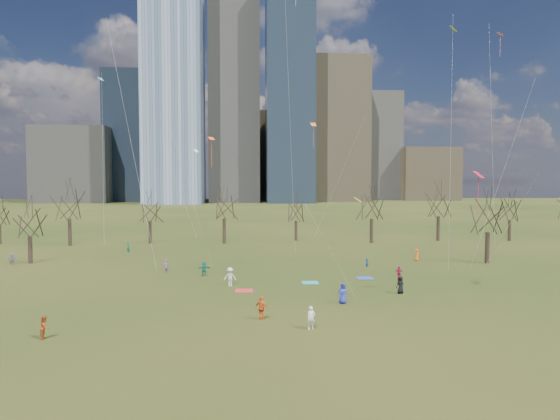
{
  "coord_description": "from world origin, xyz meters",
  "views": [
    {
      "loc": [
        -3.9,
        -40.83,
        10.03
      ],
      "look_at": [
        0.0,
        12.0,
        7.0
      ],
      "focal_mm": 32.0,
      "sensor_mm": 36.0,
      "label": 1
    }
  ],
  "objects": [
    {
      "name": "person_0",
      "position": [
        4.22,
        -0.88,
        0.87
      ],
      "size": [
        0.96,
        0.75,
        1.73
      ],
      "primitive_type": "imported",
      "rotation": [
        0.0,
        0.0,
        6.02
      ],
      "color": "#2633A8",
      "rests_on": "ground"
    },
    {
      "name": "person_7",
      "position": [
        -12.4,
        14.09,
        0.75
      ],
      "size": [
        0.59,
        0.65,
        1.5
      ],
      "primitive_type": "imported",
      "rotation": [
        0.0,
        0.0,
        4.18
      ],
      "color": "#8E4C98",
      "rests_on": "ground"
    },
    {
      "name": "person_2",
      "position": [
        -16.58,
        -8.5,
        0.74
      ],
      "size": [
        0.6,
        0.75,
        1.48
      ],
      "primitive_type": "imported",
      "rotation": [
        0.0,
        0.0,
        1.63
      ],
      "color": "#A64317",
      "rests_on": "ground"
    },
    {
      "name": "person_6",
      "position": [
        10.11,
        2.44,
        0.79
      ],
      "size": [
        0.89,
        0.73,
        1.58
      ],
      "primitive_type": "imported",
      "rotation": [
        0.0,
        0.0,
        3.48
      ],
      "color": "black",
      "rests_on": "ground"
    },
    {
      "name": "person_12",
      "position": [
        17.9,
        20.08,
        0.77
      ],
      "size": [
        0.66,
        0.85,
        1.53
      ],
      "primitive_type": "imported",
      "rotation": [
        0.0,
        0.0,
        1.32
      ],
      "color": "orange",
      "rests_on": "ground"
    },
    {
      "name": "blanket_teal",
      "position": [
        2.69,
        7.78,
        0.01
      ],
      "size": [
        1.6,
        1.5,
        0.03
      ],
      "primitive_type": "cube",
      "color": "teal",
      "rests_on": "ground"
    },
    {
      "name": "person_5",
      "position": [
        -8.08,
        12.16,
        0.79
      ],
      "size": [
        1.52,
        0.75,
        1.57
      ],
      "primitive_type": "imported",
      "rotation": [
        0.0,
        0.0,
        3.35
      ],
      "color": "#1B7A66",
      "rests_on": "ground"
    },
    {
      "name": "blanket_navy",
      "position": [
        8.68,
        9.67,
        0.01
      ],
      "size": [
        1.6,
        1.5,
        0.03
      ],
      "primitive_type": "cube",
      "color": "#2442AC",
      "rests_on": "ground"
    },
    {
      "name": "person_10",
      "position": [
        11.85,
        8.33,
        0.72
      ],
      "size": [
        0.84,
        0.36,
        1.44
      ],
      "primitive_type": "imported",
      "rotation": [
        0.0,
        0.0,
        6.28
      ],
      "color": "#BA1A45",
      "rests_on": "ground"
    },
    {
      "name": "blanket_crimson",
      "position": [
        -3.86,
        4.57,
        0.01
      ],
      "size": [
        1.6,
        1.5,
        0.03
      ],
      "primitive_type": "cube",
      "color": "red",
      "rests_on": "ground"
    },
    {
      "name": "person_9",
      "position": [
        -5.2,
        6.76,
        0.9
      ],
      "size": [
        1.24,
        0.83,
        1.79
      ],
      "primitive_type": "imported",
      "rotation": [
        0.0,
        0.0,
        6.14
      ],
      "color": "silver",
      "rests_on": "ground"
    },
    {
      "name": "downtown_skyline",
      "position": [
        -2.43,
        210.64,
        39.01
      ],
      "size": [
        212.5,
        78.0,
        118.0
      ],
      "color": "slate",
      "rests_on": "ground"
    },
    {
      "name": "person_11",
      "position": [
        -31.77,
        20.95,
        0.77
      ],
      "size": [
        1.48,
        1.05,
        1.54
      ],
      "primitive_type": "imported",
      "rotation": [
        0.0,
        0.0,
        0.47
      ],
      "color": "slate",
      "rests_on": "ground"
    },
    {
      "name": "person_8",
      "position": [
        10.49,
        16.1,
        0.54
      ],
      "size": [
        0.55,
        0.62,
        1.08
      ],
      "primitive_type": "imported",
      "rotation": [
        0.0,
        0.0,
        5.01
      ],
      "color": "#295DB4",
      "rests_on": "ground"
    },
    {
      "name": "ground",
      "position": [
        0.0,
        0.0,
        0.0
      ],
      "size": [
        500.0,
        500.0,
        0.0
      ],
      "primitive_type": "plane",
      "color": "black",
      "rests_on": "ground"
    },
    {
      "name": "person_13",
      "position": [
        -20.07,
        30.3,
        0.79
      ],
      "size": [
        0.67,
        0.68,
        1.58
      ],
      "primitive_type": "imported",
      "rotation": [
        0.0,
        0.0,
        2.34
      ],
      "color": "#176749",
      "rests_on": "ground"
    },
    {
      "name": "kites_airborne",
      "position": [
        2.54,
        12.09,
        13.27
      ],
      "size": [
        58.45,
        48.64,
        31.72
      ],
      "color": "#F04F14",
      "rests_on": "ground"
    },
    {
      "name": "person_4",
      "position": [
        -2.61,
        -5.17,
        0.86
      ],
      "size": [
        1.08,
        0.89,
        1.72
      ],
      "primitive_type": "imported",
      "rotation": [
        0.0,
        0.0,
        2.58
      ],
      "color": "orange",
      "rests_on": "ground"
    },
    {
      "name": "person_1",
      "position": [
        0.66,
        -7.77,
        0.79
      ],
      "size": [
        0.67,
        0.56,
        1.59
      ],
      "primitive_type": "imported",
      "rotation": [
        0.0,
        0.0,
        0.35
      ],
      "color": "silver",
      "rests_on": "ground"
    },
    {
      "name": "bare_tree_row",
      "position": [
        -0.09,
        37.22,
        6.12
      ],
      "size": [
        113.04,
        29.8,
        9.5
      ],
      "color": "black",
      "rests_on": "ground"
    }
  ]
}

